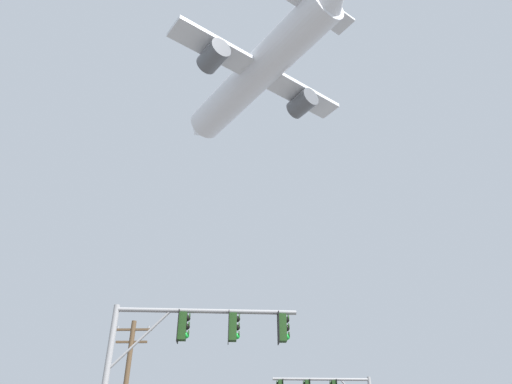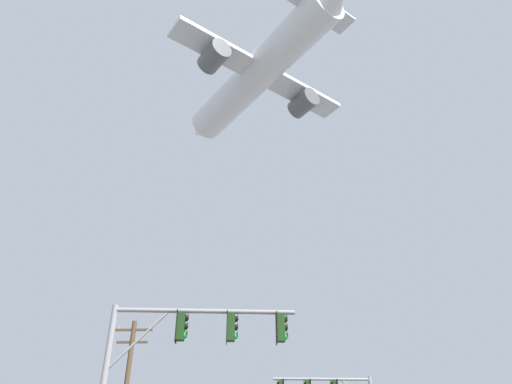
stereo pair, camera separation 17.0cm
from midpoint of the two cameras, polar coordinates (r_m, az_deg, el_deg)
signal_pole_near at (r=15.96m, az=-8.42°, el=-18.36°), size 6.14×0.79×5.93m
airplane at (r=53.24m, az=0.33°, el=14.41°), size 20.02×24.27×7.65m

